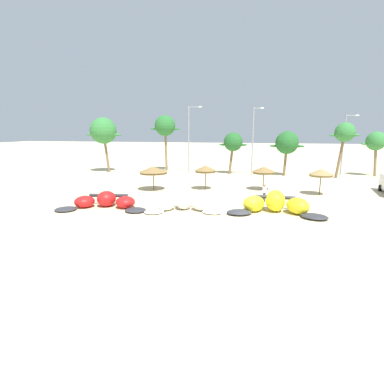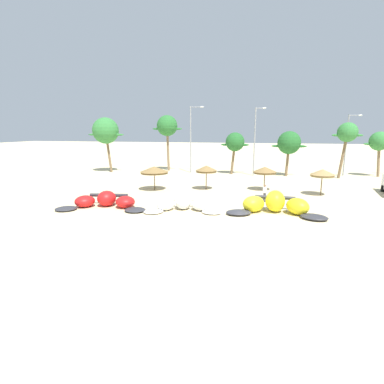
{
  "view_description": "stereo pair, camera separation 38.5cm",
  "coord_description": "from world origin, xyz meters",
  "px_view_note": "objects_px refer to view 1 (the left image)",
  "views": [
    {
      "loc": [
        0.53,
        -23.71,
        6.46
      ],
      "look_at": [
        -4.98,
        2.0,
        1.0
      ],
      "focal_mm": 28.06,
      "sensor_mm": 36.0,
      "label": 1
    },
    {
      "loc": [
        0.9,
        -23.62,
        6.46
      ],
      "look_at": [
        -4.98,
        2.0,
        1.0
      ],
      "focal_mm": 28.06,
      "sensor_mm": 36.0,
      "label": 2
    }
  ],
  "objects_px": {
    "palm_center_right": "(345,133)",
    "beach_umbrella_outermost": "(321,173)",
    "kite_far_left": "(105,202)",
    "palm_center_left": "(287,143)",
    "person_near_kites": "(264,193)",
    "lamppost_east_center": "(345,142)",
    "palm_right_of_gap": "(376,142)",
    "kite_left_of_center": "(275,204)",
    "beach_umbrella_near_palms": "(264,170)",
    "palm_left": "(165,126)",
    "lamppost_west_center": "(254,138)",
    "lamppost_west": "(190,136)",
    "palm_leftmost": "(103,131)",
    "kite_left": "(184,205)",
    "beach_umbrella_middle": "(205,169)",
    "beach_umbrella_near_van": "(153,170)",
    "palm_left_of_gap": "(233,142)"
  },
  "relations": [
    {
      "from": "kite_left",
      "to": "beach_umbrella_near_palms",
      "type": "relative_size",
      "value": 2.48
    },
    {
      "from": "person_near_kites",
      "to": "lamppost_west_center",
      "type": "distance_m",
      "value": 16.96
    },
    {
      "from": "palm_left_of_gap",
      "to": "kite_left",
      "type": "bearing_deg",
      "value": -95.92
    },
    {
      "from": "beach_umbrella_near_palms",
      "to": "person_near_kites",
      "type": "height_order",
      "value": "beach_umbrella_near_palms"
    },
    {
      "from": "beach_umbrella_near_palms",
      "to": "palm_left",
      "type": "relative_size",
      "value": 0.29
    },
    {
      "from": "person_near_kites",
      "to": "beach_umbrella_near_palms",
      "type": "bearing_deg",
      "value": 90.05
    },
    {
      "from": "palm_leftmost",
      "to": "lamppost_east_center",
      "type": "relative_size",
      "value": 0.97
    },
    {
      "from": "palm_left_of_gap",
      "to": "beach_umbrella_near_palms",
      "type": "bearing_deg",
      "value": -69.8
    },
    {
      "from": "kite_left_of_center",
      "to": "beach_umbrella_near_palms",
      "type": "relative_size",
      "value": 3.07
    },
    {
      "from": "palm_center_left",
      "to": "palm_center_right",
      "type": "relative_size",
      "value": 0.85
    },
    {
      "from": "palm_center_right",
      "to": "beach_umbrella_outermost",
      "type": "bearing_deg",
      "value": -112.05
    },
    {
      "from": "beach_umbrella_near_palms",
      "to": "palm_left_of_gap",
      "type": "xyz_separation_m",
      "value": [
        -4.28,
        11.63,
        2.45
      ]
    },
    {
      "from": "beach_umbrella_middle",
      "to": "palm_center_left",
      "type": "xyz_separation_m",
      "value": [
        9.51,
        12.37,
        2.36
      ]
    },
    {
      "from": "palm_left_of_gap",
      "to": "kite_left_of_center",
      "type": "bearing_deg",
      "value": -76.29
    },
    {
      "from": "beach_umbrella_near_van",
      "to": "lamppost_west",
      "type": "height_order",
      "value": "lamppost_west"
    },
    {
      "from": "kite_far_left",
      "to": "palm_center_right",
      "type": "bearing_deg",
      "value": 42.0
    },
    {
      "from": "beach_umbrella_near_palms",
      "to": "kite_left_of_center",
      "type": "bearing_deg",
      "value": -85.06
    },
    {
      "from": "kite_left_of_center",
      "to": "palm_center_right",
      "type": "bearing_deg",
      "value": 64.1
    },
    {
      "from": "palm_center_left",
      "to": "palm_center_right",
      "type": "xyz_separation_m",
      "value": [
        7.23,
        -0.52,
        1.36
      ]
    },
    {
      "from": "beach_umbrella_outermost",
      "to": "palm_center_left",
      "type": "relative_size",
      "value": 0.42
    },
    {
      "from": "kite_left",
      "to": "beach_umbrella_middle",
      "type": "height_order",
      "value": "beach_umbrella_middle"
    },
    {
      "from": "palm_leftmost",
      "to": "palm_center_right",
      "type": "xyz_separation_m",
      "value": [
        34.36,
        1.19,
        -0.28
      ]
    },
    {
      "from": "beach_umbrella_near_van",
      "to": "lamppost_west_center",
      "type": "relative_size",
      "value": 0.32
    },
    {
      "from": "beach_umbrella_near_palms",
      "to": "beach_umbrella_outermost",
      "type": "height_order",
      "value": "beach_umbrella_outermost"
    },
    {
      "from": "beach_umbrella_middle",
      "to": "palm_center_right",
      "type": "bearing_deg",
      "value": 35.29
    },
    {
      "from": "palm_center_left",
      "to": "lamppost_east_center",
      "type": "bearing_deg",
      "value": 14.9
    },
    {
      "from": "palm_leftmost",
      "to": "palm_center_left",
      "type": "distance_m",
      "value": 27.24
    },
    {
      "from": "lamppost_west_center",
      "to": "lamppost_east_center",
      "type": "relative_size",
      "value": 1.11
    },
    {
      "from": "palm_center_right",
      "to": "lamppost_west",
      "type": "height_order",
      "value": "lamppost_west"
    },
    {
      "from": "kite_left_of_center",
      "to": "lamppost_west_center",
      "type": "relative_size",
      "value": 0.83
    },
    {
      "from": "person_near_kites",
      "to": "lamppost_east_center",
      "type": "relative_size",
      "value": 0.19
    },
    {
      "from": "beach_umbrella_near_van",
      "to": "beach_umbrella_outermost",
      "type": "bearing_deg",
      "value": 3.63
    },
    {
      "from": "person_near_kites",
      "to": "palm_center_left",
      "type": "relative_size",
      "value": 0.26
    },
    {
      "from": "beach_umbrella_middle",
      "to": "palm_center_right",
      "type": "distance_m",
      "value": 20.84
    },
    {
      "from": "beach_umbrella_near_van",
      "to": "palm_right_of_gap",
      "type": "distance_m",
      "value": 31.52
    },
    {
      "from": "palm_leftmost",
      "to": "palm_right_of_gap",
      "type": "distance_m",
      "value": 39.41
    },
    {
      "from": "beach_umbrella_near_van",
      "to": "palm_left",
      "type": "bearing_deg",
      "value": 102.35
    },
    {
      "from": "kite_left_of_center",
      "to": "beach_umbrella_outermost",
      "type": "relative_size",
      "value": 2.98
    },
    {
      "from": "kite_left_of_center",
      "to": "beach_umbrella_near_palms",
      "type": "height_order",
      "value": "beach_umbrella_near_palms"
    },
    {
      "from": "beach_umbrella_near_palms",
      "to": "palm_left",
      "type": "xyz_separation_m",
      "value": [
        -15.13,
        13.27,
        4.8
      ]
    },
    {
      "from": "palm_left",
      "to": "palm_center_right",
      "type": "height_order",
      "value": "palm_left"
    },
    {
      "from": "palm_right_of_gap",
      "to": "lamppost_east_center",
      "type": "height_order",
      "value": "lamppost_east_center"
    },
    {
      "from": "palm_left",
      "to": "palm_left_of_gap",
      "type": "bearing_deg",
      "value": -8.63
    },
    {
      "from": "kite_left",
      "to": "lamppost_east_center",
      "type": "distance_m",
      "value": 29.82
    },
    {
      "from": "beach_umbrella_outermost",
      "to": "lamppost_east_center",
      "type": "distance_m",
      "value": 16.19
    },
    {
      "from": "beach_umbrella_near_van",
      "to": "palm_leftmost",
      "type": "distance_m",
      "value": 17.68
    },
    {
      "from": "beach_umbrella_middle",
      "to": "lamppost_west_center",
      "type": "bearing_deg",
      "value": 67.46
    },
    {
      "from": "beach_umbrella_near_palms",
      "to": "lamppost_west",
      "type": "distance_m",
      "value": 16.29
    },
    {
      "from": "kite_left_of_center",
      "to": "palm_center_left",
      "type": "distance_m",
      "value": 21.07
    },
    {
      "from": "kite_left_of_center",
      "to": "palm_center_right",
      "type": "height_order",
      "value": "palm_center_right"
    }
  ]
}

